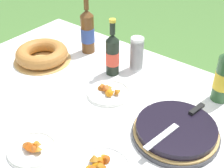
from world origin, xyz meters
The scene contains 12 objects.
garden_table centered at (0.00, 0.00, 0.62)m, with size 1.52×1.11×0.68m.
tablecloth centered at (0.00, 0.00, 0.67)m, with size 1.53×1.12×0.10m.
berry_tart centered at (0.50, 0.01, 0.71)m, with size 0.36×0.36×0.06m.
serving_knife centered at (0.51, 0.04, 0.75)m, with size 0.08×0.37×0.01m.
bundt_cake centered at (-0.40, 0.08, 0.73)m, with size 0.33×0.33×0.08m.
cup_stack centered at (0.07, 0.34, 0.78)m, with size 0.07×0.07×0.19m.
cider_bottle_green centered at (0.54, 0.36, 0.82)m, with size 0.08×0.08×0.34m.
cider_bottle_amber centered at (-0.26, 0.33, 0.82)m, with size 0.08×0.08×0.35m.
juice_bottle_red centered at (0.00, 0.23, 0.80)m, with size 0.07×0.07×0.31m.
snack_plate_near centered at (0.38, -0.32, 0.70)m, with size 0.23×0.23×0.06m.
snack_plate_left centered at (0.10, -0.41, 0.70)m, with size 0.20×0.20×0.06m.
snack_plate_right centered at (0.10, 0.06, 0.70)m, with size 0.22×0.22×0.06m.
Camera 1 is at (0.88, -0.89, 1.61)m, focal length 50.00 mm.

